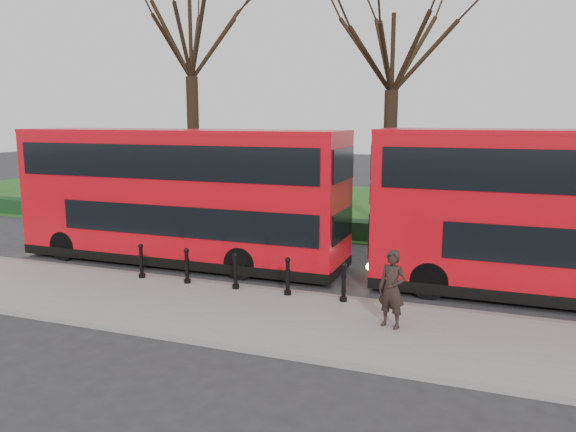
% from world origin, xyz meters
% --- Properties ---
extents(ground, '(120.00, 120.00, 0.00)m').
position_xyz_m(ground, '(0.00, 0.00, 0.00)').
color(ground, '#28282B').
rests_on(ground, ground).
extents(pavement, '(60.00, 4.00, 0.15)m').
position_xyz_m(pavement, '(0.00, -3.00, 0.07)').
color(pavement, gray).
rests_on(pavement, ground).
extents(kerb, '(60.00, 0.25, 0.16)m').
position_xyz_m(kerb, '(0.00, -1.00, 0.07)').
color(kerb, slate).
rests_on(kerb, ground).
extents(grass_verge, '(60.00, 18.00, 0.06)m').
position_xyz_m(grass_verge, '(0.00, 15.00, 0.03)').
color(grass_verge, '#1F521B').
rests_on(grass_verge, ground).
extents(hedge, '(60.00, 0.90, 0.80)m').
position_xyz_m(hedge, '(0.00, 6.80, 0.40)').
color(hedge, black).
rests_on(hedge, ground).
extents(yellow_line_outer, '(60.00, 0.10, 0.01)m').
position_xyz_m(yellow_line_outer, '(0.00, -0.70, 0.01)').
color(yellow_line_outer, yellow).
rests_on(yellow_line_outer, ground).
extents(yellow_line_inner, '(60.00, 0.10, 0.01)m').
position_xyz_m(yellow_line_inner, '(0.00, -0.50, 0.01)').
color(yellow_line_inner, yellow).
rests_on(yellow_line_inner, ground).
extents(tree_left, '(8.10, 8.10, 12.66)m').
position_xyz_m(tree_left, '(-8.00, 10.00, 9.21)').
color(tree_left, black).
rests_on(tree_left, ground).
extents(tree_mid, '(7.14, 7.14, 11.16)m').
position_xyz_m(tree_mid, '(2.00, 10.00, 8.11)').
color(tree_mid, black).
rests_on(tree_mid, ground).
extents(bollard_row, '(6.47, 0.15, 1.00)m').
position_xyz_m(bollard_row, '(-0.21, -1.35, 0.65)').
color(bollard_row, black).
rests_on(bollard_row, pavement).
extents(bus_lead, '(11.44, 2.63, 4.55)m').
position_xyz_m(bus_lead, '(-3.49, 1.15, 2.29)').
color(bus_lead, red).
rests_on(bus_lead, ground).
extents(pedestrian, '(0.76, 0.60, 1.83)m').
position_xyz_m(pedestrian, '(4.47, -2.76, 1.06)').
color(pedestrian, black).
rests_on(pedestrian, pavement).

